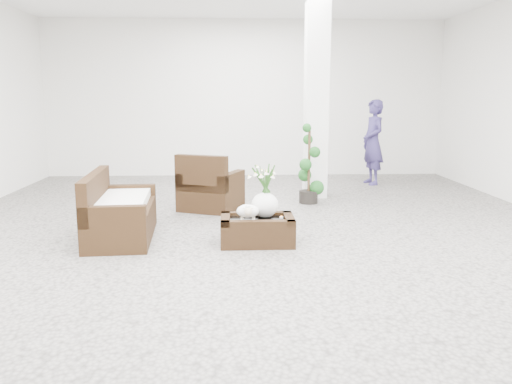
{
  "coord_description": "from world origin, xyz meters",
  "views": [
    {
      "loc": [
        -0.29,
        -6.63,
        1.82
      ],
      "look_at": [
        0.0,
        -0.1,
        0.62
      ],
      "focal_mm": 36.95,
      "sensor_mm": 36.0,
      "label": 1
    }
  ],
  "objects_px": {
    "coffee_table": "(257,231)",
    "loveseat": "(121,206)",
    "armchair": "(211,181)",
    "topiary": "(309,164)"
  },
  "relations": [
    {
      "from": "coffee_table",
      "to": "topiary",
      "type": "distance_m",
      "value": 2.73
    },
    {
      "from": "loveseat",
      "to": "topiary",
      "type": "xyz_separation_m",
      "value": [
        2.73,
        2.14,
        0.24
      ]
    },
    {
      "from": "armchair",
      "to": "topiary",
      "type": "distance_m",
      "value": 1.72
    },
    {
      "from": "loveseat",
      "to": "coffee_table",
      "type": "bearing_deg",
      "value": -105.32
    },
    {
      "from": "coffee_table",
      "to": "loveseat",
      "type": "height_order",
      "value": "loveseat"
    },
    {
      "from": "coffee_table",
      "to": "loveseat",
      "type": "distance_m",
      "value": 1.79
    },
    {
      "from": "coffee_table",
      "to": "armchair",
      "type": "height_order",
      "value": "armchair"
    },
    {
      "from": "loveseat",
      "to": "topiary",
      "type": "bearing_deg",
      "value": -55.97
    },
    {
      "from": "topiary",
      "to": "loveseat",
      "type": "bearing_deg",
      "value": -141.95
    },
    {
      "from": "coffee_table",
      "to": "armchair",
      "type": "bearing_deg",
      "value": 107.59
    }
  ]
}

